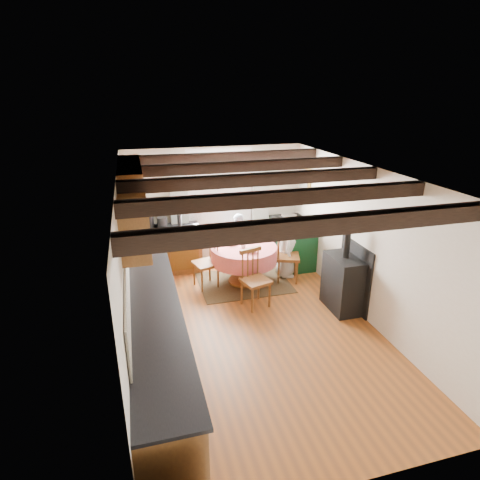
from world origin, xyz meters
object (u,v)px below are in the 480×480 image
object	(u,v)px
dining_table	(244,265)
chair_near	(256,279)
cast_iron_stove	(344,269)
chair_left	(206,262)
aga_range	(292,242)
child_right	(286,247)
cup	(243,245)
child_far	(238,241)
chair_right	(288,255)

from	to	relation	value
dining_table	chair_near	distance (m)	0.88
chair_near	cast_iron_stove	size ratio (longest dim) A/B	0.69
chair_left	aga_range	size ratio (longest dim) A/B	0.95
aga_range	child_right	xyz separation A→B (m)	(-0.33, -0.48, 0.11)
chair_near	cast_iron_stove	world-z (taller)	cast_iron_stove
chair_near	child_right	bearing A→B (deg)	30.28
chair_near	aga_range	size ratio (longest dim) A/B	0.95
cup	child_far	bearing A→B (deg)	82.30
chair_left	cast_iron_stove	bearing A→B (deg)	40.77
chair_near	child_right	xyz separation A→B (m)	(0.92, 0.97, 0.10)
chair_left	cast_iron_stove	xyz separation A→B (m)	(2.03, -1.38, 0.23)
dining_table	chair_right	distance (m)	0.86
cup	aga_range	bearing A→B (deg)	27.07
dining_table	chair_left	distance (m)	0.73
chair_near	child_far	xyz separation A→B (m)	(0.12, 1.62, 0.08)
aga_range	cup	size ratio (longest dim) A/B	9.92
chair_left	child_right	distance (m)	1.60
aga_range	dining_table	bearing A→B (deg)	-154.25
dining_table	cup	size ratio (longest dim) A/B	11.56
chair_right	child_far	world-z (taller)	child_far
chair_left	cast_iron_stove	distance (m)	2.46
aga_range	child_far	bearing A→B (deg)	171.70
cast_iron_stove	child_right	bearing A→B (deg)	106.99
chair_near	child_right	distance (m)	1.34
aga_range	cast_iron_stove	size ratio (longest dim) A/B	0.73
child_right	chair_left	bearing A→B (deg)	105.42
child_right	aga_range	bearing A→B (deg)	-21.06
aga_range	child_far	xyz separation A→B (m)	(-1.12, 0.16, 0.09)
chair_near	cast_iron_stove	distance (m)	1.45
child_right	child_far	bearing A→B (deg)	64.33
cast_iron_stove	child_far	xyz separation A→B (m)	(-1.23, 2.08, -0.15)
chair_right	child_right	bearing A→B (deg)	8.10
child_far	chair_right	bearing A→B (deg)	120.45
child_far	child_right	size ratio (longest dim) A/B	0.97
child_right	cup	size ratio (longest dim) A/B	11.22
chair_near	chair_right	size ratio (longest dim) A/B	0.95
child_far	dining_table	bearing A→B (deg)	72.02
chair_left	aga_range	distance (m)	1.99
chair_left	chair_right	bearing A→B (deg)	70.01
cast_iron_stove	child_right	xyz separation A→B (m)	(-0.44, 1.43, -0.13)
dining_table	child_far	distance (m)	0.78
chair_right	cup	size ratio (longest dim) A/B	9.87
cast_iron_stove	cup	distance (m)	1.86
cup	chair_left	bearing A→B (deg)	172.51
dining_table	chair_near	xyz separation A→B (m)	(-0.04, -0.87, 0.13)
chair_left	child_right	bearing A→B (deg)	77.01
chair_left	chair_right	world-z (taller)	chair_right
aga_range	cast_iron_stove	distance (m)	1.93
dining_table	chair_near	bearing A→B (deg)	-92.60
chair_right	cast_iron_stove	bearing A→B (deg)	-140.10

